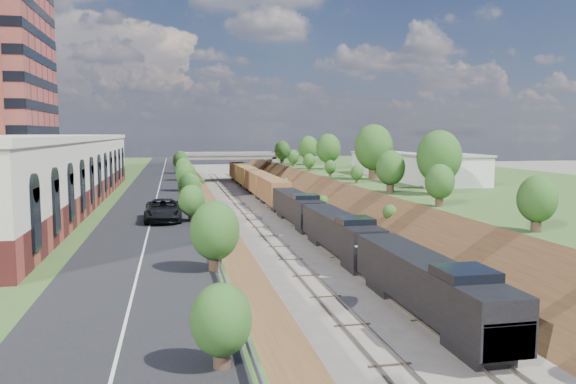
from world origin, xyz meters
name	(u,v)px	position (x,y,z in m)	size (l,w,h in m)	color
platform_left	(28,205)	(-33.00, 60.00, 2.50)	(44.00, 180.00, 5.00)	#365D26
platform_right	(473,195)	(33.00, 60.00, 2.50)	(44.00, 180.00, 5.00)	#365D26
embankment_left	(193,218)	(-11.00, 60.00, 0.00)	(7.07, 180.00, 7.07)	brown
embankment_right	(340,214)	(11.00, 60.00, 0.00)	(7.07, 180.00, 7.07)	brown
rail_left_track	(251,216)	(-2.60, 60.00, 0.09)	(1.58, 180.00, 0.18)	gray
rail_right_track	(286,215)	(2.60, 60.00, 0.09)	(1.58, 180.00, 0.18)	gray
road	(160,184)	(-15.50, 60.00, 5.05)	(8.00, 180.00, 0.10)	black
guardrail	(189,180)	(-11.40, 59.80, 5.55)	(0.10, 171.00, 0.70)	#99999E
commercial_building	(24,171)	(-28.00, 38.00, 8.51)	(14.30, 62.30, 7.00)	maroon
overpass	(228,162)	(0.00, 122.00, 4.92)	(24.50, 8.30, 7.40)	gray
white_building_near	(442,170)	(23.50, 52.00, 7.00)	(9.00, 12.00, 4.00)	silver
white_building_far	(382,164)	(23.00, 74.00, 6.80)	(8.00, 10.00, 3.60)	silver
tree_right_large	(439,157)	(17.00, 40.00, 9.38)	(5.25, 5.25, 7.61)	#473323
tree_left_crest	(199,205)	(-11.80, 20.00, 7.04)	(2.45, 2.45, 3.55)	#473323
freight_train	(275,192)	(2.60, 68.58, 2.64)	(3.15, 126.73, 4.68)	black
suv	(163,210)	(-14.50, 25.47, 5.98)	(2.91, 6.30, 1.75)	black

